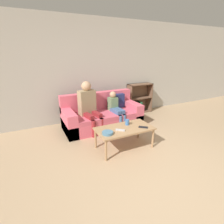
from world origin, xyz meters
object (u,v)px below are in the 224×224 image
Objects in this scene: snack_bowl at (108,133)px; couch at (102,116)px; bookshelf at (138,101)px; cup_near at (127,122)px; person_adult at (88,103)px; person_child at (116,108)px; tv_remote_0 at (143,127)px; coffee_table at (124,130)px; tv_remote_1 at (120,130)px.

couch is at bearing 71.12° from snack_bowl.
cup_near is at bearing -130.00° from bookshelf.
couch is at bearing 1.25° from person_adult.
person_child is at bearing -24.47° from couch.
cup_near is at bearing 78.69° from tv_remote_0.
couch reaches higher than tv_remote_0.
person_child is at bearing 56.49° from snack_bowl.
tv_remote_0 is at bearing -77.55° from couch.
person_child is (-1.09, -0.66, 0.12)m from bookshelf.
snack_bowl is at bearing -135.97° from bookshelf.
person_adult is at bearing 170.63° from person_child.
tv_remote_0 is 0.72m from snack_bowl.
couch is 11.62× the size of tv_remote_0.
coffee_table is at bearing 13.41° from snack_bowl.
tv_remote_0 is at bearing -24.36° from coffee_table.
cup_near is at bearing -75.28° from person_adult.
coffee_table is at bearing -112.14° from person_child.
coffee_table is at bearing -21.36° from tv_remote_1.
cup_near is at bearing -107.19° from person_child.
person_adult reaches higher than cup_near.
tv_remote_1 reaches higher than coffee_table.
cup_near is at bearing -85.27° from couch.
tv_remote_1 is (-1.56, -1.74, 0.07)m from bookshelf.
tv_remote_0 is at bearing -51.61° from cup_near.
coffee_table is 0.19m from cup_near.
person_child is 5.38× the size of tv_remote_1.
bookshelf is 2.54m from snack_bowl.
snack_bowl is at bearing -158.64° from cup_near.
cup_near reaches higher than tv_remote_0.
cup_near is 0.56× the size of snack_bowl.
coffee_table is 1.17m from person_adult.
bookshelf is 8.04× the size of cup_near.
person_child is 1.33m from snack_bowl.
tv_remote_1 is at bearing 120.32° from tv_remote_0.
tv_remote_1 is (-0.25, -0.17, -0.04)m from cup_near.
person_adult is (-0.33, 1.09, 0.28)m from coffee_table.
tv_remote_0 is at bearing -72.12° from person_adult.
couch is 2.12× the size of bookshelf.
person_child reaches higher than snack_bowl.
person_child reaches higher than tv_remote_0.
couch is 1.07m from cup_near.
couch is 1.33m from snack_bowl.
person_adult reaches higher than snack_bowl.
couch is 1.62× the size of person_adult.
tv_remote_1 is (-0.47, -1.08, -0.05)m from person_child.
tv_remote_1 is at bearing -145.07° from cup_near.
snack_bowl is (-0.07, -1.18, -0.22)m from person_adult.
coffee_table is 0.15m from tv_remote_1.
couch reaches higher than snack_bowl.
coffee_table is at bearing -91.72° from couch.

